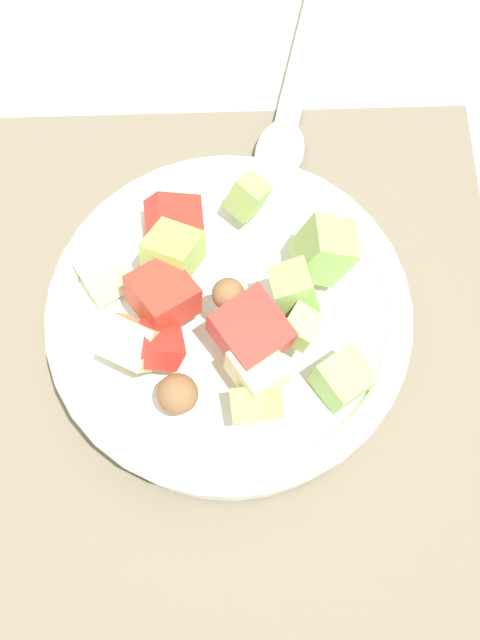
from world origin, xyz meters
TOP-DOWN VIEW (x-y plane):
  - ground_plane at (0.00, 0.00)m, footprint 2.40×2.40m
  - placemat at (0.00, 0.00)m, footprint 0.42×0.37m
  - salad_bowl at (0.02, -0.00)m, footprint 0.23×0.23m
  - serving_spoon at (0.21, -0.05)m, footprint 0.22×0.08m

SIDE VIEW (x-z plane):
  - ground_plane at x=0.00m, z-range 0.00..0.00m
  - placemat at x=0.00m, z-range 0.00..0.01m
  - serving_spoon at x=0.21m, z-range 0.00..0.02m
  - salad_bowl at x=0.02m, z-range -0.01..0.10m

